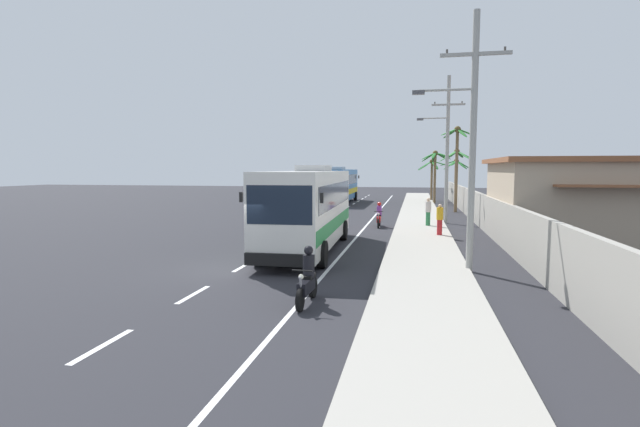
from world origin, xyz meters
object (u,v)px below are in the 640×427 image
at_px(palm_nearest, 432,170).
at_px(palm_fourth, 457,164).
at_px(coach_bus_far_lane, 339,184).
at_px(palm_second, 457,150).
at_px(palm_third, 435,164).
at_px(motorcycle_beside_bus, 379,217).
at_px(pedestrian_midwalk, 428,211).
at_px(utility_pole_nearest, 471,136).
at_px(roadside_building, 609,201).
at_px(utility_pole_mid, 446,147).
at_px(coach_bus_foreground, 309,206).
at_px(palm_farthest, 456,171).
at_px(pedestrian_near_kerb, 440,219).
at_px(motorcycle_trailing, 307,280).

bearing_deg(palm_nearest, palm_fourth, -69.00).
height_order(coach_bus_far_lane, palm_second, palm_second).
bearing_deg(palm_third, motorcycle_beside_bus, -101.33).
xyz_separation_m(pedestrian_midwalk, utility_pole_nearest, (1.06, -12.72, 3.83)).
height_order(coach_bus_far_lane, roadside_building, roadside_building).
bearing_deg(utility_pole_mid, palm_fourth, 82.82).
distance_m(coach_bus_foreground, utility_pole_mid, 14.32).
bearing_deg(motorcycle_beside_bus, coach_bus_foreground, -105.21).
xyz_separation_m(pedestrian_midwalk, palm_farthest, (3.72, 25.36, 2.44)).
height_order(coach_bus_far_lane, utility_pole_mid, utility_pole_mid).
distance_m(coach_bus_foreground, utility_pole_nearest, 7.95).
bearing_deg(palm_third, pedestrian_midwalk, -93.34).
bearing_deg(motorcycle_beside_bus, pedestrian_near_kerb, -48.08).
bearing_deg(utility_pole_nearest, palm_nearest, 90.03).
height_order(pedestrian_midwalk, roadside_building, roadside_building).
bearing_deg(pedestrian_midwalk, palm_nearest, -106.89).
bearing_deg(roadside_building, palm_nearest, 104.02).
height_order(pedestrian_near_kerb, roadside_building, roadside_building).
relative_size(coach_bus_foreground, motorcycle_beside_bus, 5.57).
xyz_separation_m(palm_second, palm_farthest, (1.10, 13.91, -1.80)).
height_order(utility_pole_mid, palm_nearest, utility_pole_mid).
bearing_deg(motorcycle_trailing, palm_nearest, 83.72).
height_order(coach_bus_foreground, coach_bus_far_lane, coach_bus_far_lane).
relative_size(utility_pole_nearest, roadside_building, 0.83).
relative_size(pedestrian_near_kerb, roadside_building, 0.15).
bearing_deg(palm_second, pedestrian_near_kerb, -97.71).
relative_size(motorcycle_beside_bus, palm_farthest, 0.40).
xyz_separation_m(utility_pole_nearest, palm_second, (1.57, 24.18, 0.41)).
bearing_deg(palm_farthest, motorcycle_beside_bus, -104.90).
bearing_deg(palm_nearest, palm_third, -86.99).
relative_size(motorcycle_trailing, palm_nearest, 0.40).
bearing_deg(palm_second, motorcycle_trailing, -102.22).
bearing_deg(motorcycle_beside_bus, motorcycle_trailing, -92.07).
distance_m(palm_nearest, palm_third, 4.06).
bearing_deg(coach_bus_foreground, utility_pole_nearest, -26.12).
height_order(motorcycle_beside_bus, palm_second, palm_second).
bearing_deg(motorcycle_beside_bus, pedestrian_midwalk, 3.93).
relative_size(coach_bus_far_lane, utility_pole_mid, 1.18).
relative_size(coach_bus_foreground, palm_second, 1.49).
xyz_separation_m(coach_bus_far_lane, utility_pole_nearest, (10.10, -33.17, 2.85)).
height_order(pedestrian_midwalk, palm_nearest, palm_nearest).
height_order(palm_farthest, roadside_building, palm_farthest).
bearing_deg(utility_pole_nearest, utility_pole_mid, 89.55).
distance_m(coach_bus_foreground, roadside_building, 14.93).
bearing_deg(motorcycle_beside_bus, roadside_building, -21.38).
distance_m(palm_nearest, palm_fourth, 6.32).
bearing_deg(coach_bus_far_lane, utility_pole_mid, -60.00).
distance_m(motorcycle_trailing, pedestrian_near_kerb, 14.28).
xyz_separation_m(palm_nearest, palm_fourth, (2.25, -5.87, 0.59)).
relative_size(coach_bus_far_lane, palm_fourth, 2.03).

